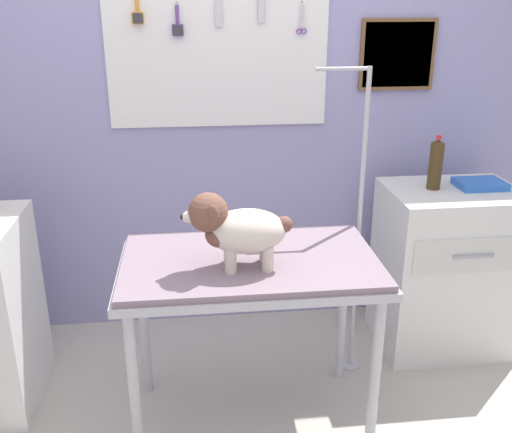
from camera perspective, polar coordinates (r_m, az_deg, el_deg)
rear_wall_panel at (r=3.18m, az=-2.72°, el=8.96°), size 4.00×0.11×2.30m
grooming_table at (r=2.42m, az=-0.57°, el=-5.84°), size 1.08×0.65×0.81m
grooming_arm at (r=2.83m, az=9.85°, el=-2.36°), size 0.30×0.11×1.54m
dog at (r=2.24m, az=-2.00°, el=-1.14°), size 0.44×0.20×0.31m
cabinet_right at (r=3.29m, az=18.18°, el=-4.89°), size 0.68×0.54×0.90m
soda_bottle at (r=3.07m, az=17.31°, el=4.94°), size 0.07×0.07×0.28m
supply_tray at (r=3.20m, az=21.24°, el=3.01°), size 0.24×0.18×0.04m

